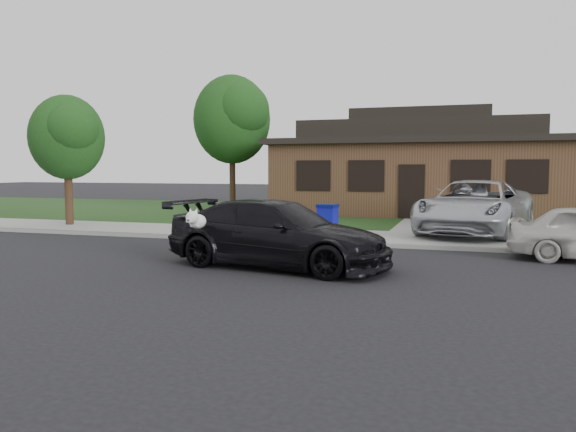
% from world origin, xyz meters
% --- Properties ---
extents(ground, '(120.00, 120.00, 0.00)m').
position_xyz_m(ground, '(0.00, 0.00, 0.00)').
color(ground, black).
rests_on(ground, ground).
extents(sidewalk, '(60.00, 3.00, 0.12)m').
position_xyz_m(sidewalk, '(0.00, 5.00, 0.06)').
color(sidewalk, gray).
rests_on(sidewalk, ground).
extents(curb, '(60.00, 0.12, 0.12)m').
position_xyz_m(curb, '(0.00, 3.50, 0.06)').
color(curb, gray).
rests_on(curb, ground).
extents(lawn, '(60.00, 13.00, 0.13)m').
position_xyz_m(lawn, '(0.00, 13.00, 0.07)').
color(lawn, '#193814').
rests_on(lawn, ground).
extents(driveway, '(4.50, 13.00, 0.14)m').
position_xyz_m(driveway, '(6.00, 10.00, 0.07)').
color(driveway, gray).
rests_on(driveway, ground).
extents(sedan, '(5.25, 2.88, 1.44)m').
position_xyz_m(sedan, '(2.19, -0.18, 0.72)').
color(sedan, black).
rests_on(sedan, ground).
extents(minivan, '(3.97, 6.31, 1.63)m').
position_xyz_m(minivan, '(6.33, 6.61, 0.95)').
color(minivan, '#B8BAC0').
rests_on(minivan, driveway).
extents(recycling_bin, '(0.62, 0.63, 0.93)m').
position_xyz_m(recycling_bin, '(2.09, 4.86, 0.59)').
color(recycling_bin, '#0C0F86').
rests_on(recycling_bin, sidewalk).
extents(house, '(12.60, 8.60, 4.65)m').
position_xyz_m(house, '(4.00, 15.00, 2.13)').
color(house, '#422B1C').
rests_on(house, ground).
extents(tree_0, '(3.78, 3.60, 6.34)m').
position_xyz_m(tree_0, '(-4.34, 12.88, 4.48)').
color(tree_0, '#332114').
rests_on(tree_0, ground).
extents(tree_2, '(2.73, 2.60, 4.59)m').
position_xyz_m(tree_2, '(-7.38, 5.11, 3.27)').
color(tree_2, '#332114').
rests_on(tree_2, ground).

